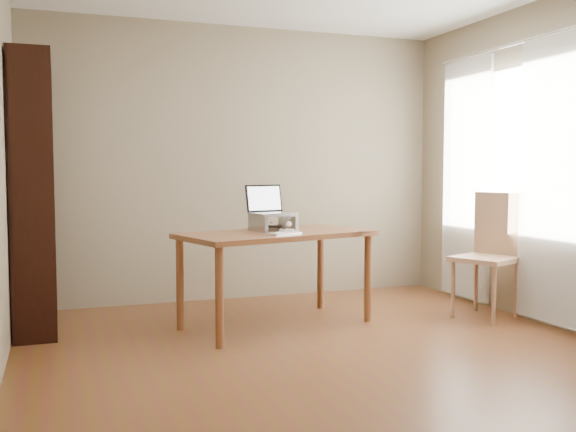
# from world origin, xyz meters

# --- Properties ---
(room) EXTENTS (4.04, 4.54, 2.64)m
(room) POSITION_xyz_m (0.03, 0.01, 1.30)
(room) COLOR brown
(room) RESTS_ON ground
(bookshelf) EXTENTS (0.30, 0.90, 2.10)m
(bookshelf) POSITION_xyz_m (-1.83, 1.55, 1.05)
(bookshelf) COLOR black
(bookshelf) RESTS_ON ground
(curtains) EXTENTS (0.03, 1.90, 2.25)m
(curtains) POSITION_xyz_m (1.92, 0.80, 1.17)
(curtains) COLOR white
(curtains) RESTS_ON ground
(desk) EXTENTS (1.64, 1.11, 0.75)m
(desk) POSITION_xyz_m (-0.05, 1.06, 0.66)
(desk) COLOR brown
(desk) RESTS_ON ground
(laptop_stand) EXTENTS (0.32, 0.25, 0.13)m
(laptop_stand) POSITION_xyz_m (-0.05, 1.14, 0.83)
(laptop_stand) COLOR silver
(laptop_stand) RESTS_ON desk
(laptop) EXTENTS (0.38, 0.36, 0.24)m
(laptop) POSITION_xyz_m (-0.05, 1.19, 0.94)
(laptop) COLOR silver
(laptop) RESTS_ON laptop_stand
(keyboard) EXTENTS (0.29, 0.22, 0.02)m
(keyboard) POSITION_xyz_m (-0.06, 0.84, 0.76)
(keyboard) COLOR silver
(keyboard) RESTS_ON desk
(coaster) EXTENTS (0.11, 0.11, 0.01)m
(coaster) POSITION_xyz_m (0.60, 0.80, 0.75)
(coaster) COLOR brown
(coaster) RESTS_ON desk
(cat) EXTENTS (0.24, 0.48, 0.15)m
(cat) POSITION_xyz_m (-0.04, 1.17, 0.81)
(cat) COLOR #4F473E
(cat) RESTS_ON desk
(chair) EXTENTS (0.62, 0.61, 1.05)m
(chair) POSITION_xyz_m (1.77, 0.73, 0.57)
(chair) COLOR tan
(chair) RESTS_ON ground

